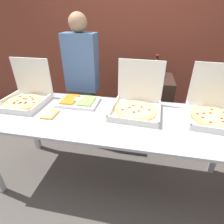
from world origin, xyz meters
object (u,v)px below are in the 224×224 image
object	(u,v)px
pizza_box_near_right	(137,103)
soda_can_colored	(144,70)
veggie_tray	(79,101)
soda_can_silver	(125,76)
paper_plate_front_right	(50,115)
soda_bottle	(156,67)
pizza_box_far_left	(215,110)
pizza_box_far_right	(26,96)
person_guest_plaid	(83,84)

from	to	relation	value
pizza_box_near_right	soda_can_colored	size ratio (longest dim) A/B	4.08
veggie_tray	soda_can_colored	xyz separation A→B (m)	(0.66, 0.78, 0.16)
soda_can_silver	veggie_tray	bearing A→B (deg)	-132.37
paper_plate_front_right	soda_bottle	distance (m)	1.44
pizza_box_far_left	soda_can_colored	xyz separation A→B (m)	(-0.68, 0.82, 0.10)
pizza_box_far_right	paper_plate_front_right	distance (m)	0.46
soda_can_colored	soda_can_silver	bearing A→B (deg)	-126.15
pizza_box_far_right	soda_can_silver	bearing A→B (deg)	29.38
paper_plate_front_right	soda_bottle	size ratio (longest dim) A/B	0.84
pizza_box_near_right	veggie_tray	world-z (taller)	pizza_box_near_right
soda_can_silver	person_guest_plaid	world-z (taller)	person_guest_plaid
veggie_tray	soda_can_colored	distance (m)	1.03
paper_plate_front_right	person_guest_plaid	world-z (taller)	person_guest_plaid
person_guest_plaid	veggie_tray	bearing A→B (deg)	103.84
pizza_box_far_right	person_guest_plaid	size ratio (longest dim) A/B	0.26
pizza_box_far_left	soda_can_silver	bearing A→B (deg)	155.99
pizza_box_near_right	soda_can_silver	size ratio (longest dim) A/B	4.08
paper_plate_front_right	pizza_box_near_right	bearing A→B (deg)	19.09
paper_plate_front_right	soda_can_colored	world-z (taller)	soda_can_colored
soda_can_silver	soda_can_colored	size ratio (longest dim) A/B	1.00
veggie_tray	soda_bottle	size ratio (longest dim) A/B	1.51
pizza_box_far_left	veggie_tray	bearing A→B (deg)	-176.09
soda_bottle	pizza_box_far_left	bearing A→B (deg)	-55.12
pizza_box_far_right	paper_plate_front_right	world-z (taller)	pizza_box_far_right
pizza_box_far_right	soda_can_silver	size ratio (longest dim) A/B	3.70
pizza_box_far_right	person_guest_plaid	bearing A→B (deg)	52.52
soda_bottle	soda_can_colored	distance (m)	0.17
veggie_tray	soda_bottle	distance (m)	1.11
pizza_box_near_right	soda_bottle	size ratio (longest dim) A/B	1.83
pizza_box_far_right	soda_can_colored	world-z (taller)	pizza_box_far_right
soda_can_colored	pizza_box_far_left	bearing A→B (deg)	-50.17
pizza_box_far_left	soda_can_colored	distance (m)	1.07
pizza_box_far_left	soda_bottle	size ratio (longest dim) A/B	1.88
soda_bottle	soda_can_silver	world-z (taller)	soda_bottle
pizza_box_far_left	soda_bottle	distance (m)	0.94
pizza_box_near_right	soda_can_colored	bearing A→B (deg)	91.20
soda_can_colored	person_guest_plaid	distance (m)	0.84
veggie_tray	soda_can_silver	bearing A→B (deg)	47.63
pizza_box_near_right	pizza_box_far_left	distance (m)	0.71
pizza_box_far_left	paper_plate_front_right	distance (m)	1.53
paper_plate_front_right	veggie_tray	size ratio (longest dim) A/B	0.56
paper_plate_front_right	veggie_tray	xyz separation A→B (m)	(0.17, 0.31, 0.01)
soda_can_colored	soda_bottle	bearing A→B (deg)	-19.96
person_guest_plaid	pizza_box_far_right	bearing A→B (deg)	52.32
pizza_box_far_right	paper_plate_front_right	xyz separation A→B (m)	(0.39, -0.23, -0.07)
pizza_box_near_right	pizza_box_far_right	bearing A→B (deg)	-173.96
veggie_tray	soda_can_colored	world-z (taller)	soda_can_colored
pizza_box_near_right	person_guest_plaid	world-z (taller)	person_guest_plaid
soda_bottle	soda_can_silver	xyz separation A→B (m)	(-0.37, -0.25, -0.06)
paper_plate_front_right	soda_can_colored	xyz separation A→B (m)	(0.83, 1.09, 0.17)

